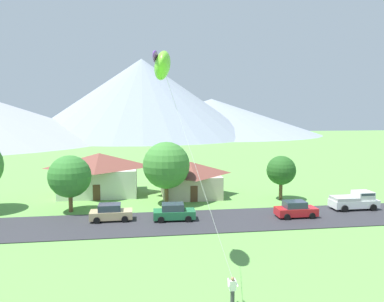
{
  "coord_description": "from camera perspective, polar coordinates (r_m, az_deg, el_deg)",
  "views": [
    {
      "loc": [
        -3.13,
        -5.87,
        10.86
      ],
      "look_at": [
        0.7,
        21.32,
        7.94
      ],
      "focal_mm": 33.48,
      "sensor_mm": 36.0,
      "label": 1
    }
  ],
  "objects": [
    {
      "name": "road_strip",
      "position": [
        36.35,
        -2.77,
        -11.25
      ],
      "size": [
        160.0,
        7.76,
        0.08
      ],
      "primitive_type": "cube",
      "color": "#2D2D33",
      "rests_on": "ground"
    },
    {
      "name": "mountain_far_east_ridge",
      "position": [
        189.16,
        3.12,
        5.53
      ],
      "size": [
        111.15,
        111.15,
        18.22
      ],
      "primitive_type": "cone",
      "color": "gray",
      "rests_on": "ground"
    },
    {
      "name": "mountain_east_ridge",
      "position": [
        169.95,
        -7.97,
        8.38
      ],
      "size": [
        104.63,
        104.63,
        35.79
      ],
      "primitive_type": "cone",
      "color": "gray",
      "rests_on": "ground"
    },
    {
      "name": "house_leftmost",
      "position": [
        49.69,
        -14.5,
        -3.38
      ],
      "size": [
        10.58,
        8.17,
        5.55
      ],
      "color": "silver",
      "rests_on": "ground"
    },
    {
      "name": "house_left_center",
      "position": [
        47.4,
        -0.32,
        -4.3
      ],
      "size": [
        8.01,
        7.92,
        4.49
      ],
      "color": "beige",
      "rests_on": "ground"
    },
    {
      "name": "tree_near_left",
      "position": [
        42.62,
        -4.1,
        -2.28
      ],
      "size": [
        5.59,
        5.59,
        7.49
      ],
      "color": "brown",
      "rests_on": "ground"
    },
    {
      "name": "tree_left_of_center",
      "position": [
        46.16,
        14.03,
        -3.02
      ],
      "size": [
        3.64,
        3.64,
        5.55
      ],
      "color": "brown",
      "rests_on": "ground"
    },
    {
      "name": "tree_right_of_center",
      "position": [
        41.43,
        -18.9,
        -3.86
      ],
      "size": [
        4.64,
        4.64,
        6.28
      ],
      "color": "brown",
      "rests_on": "ground"
    },
    {
      "name": "parked_car_green_west_end",
      "position": [
        36.74,
        -2.92,
        -9.72
      ],
      "size": [
        4.26,
        2.19,
        1.68
      ],
      "color": "#237042",
      "rests_on": "road_strip"
    },
    {
      "name": "parked_car_red_mid_west",
      "position": [
        39.2,
        16.18,
        -8.94
      ],
      "size": [
        4.21,
        2.09,
        1.68
      ],
      "color": "red",
      "rests_on": "road_strip"
    },
    {
      "name": "parked_car_tan_mid_east",
      "position": [
        37.45,
        -12.8,
        -9.56
      ],
      "size": [
        4.23,
        2.14,
        1.68
      ],
      "color": "tan",
      "rests_on": "road_strip"
    },
    {
      "name": "pickup_truck_white_west_side",
      "position": [
        44.61,
        24.53,
        -7.18
      ],
      "size": [
        5.21,
        2.34,
        1.99
      ],
      "color": "white",
      "rests_on": "road_strip"
    },
    {
      "name": "kite_flyer_with_kite",
      "position": [
        24.61,
        -4.68,
        13.05
      ],
      "size": [
        4.68,
        7.64,
        15.07
      ],
      "color": "#3D3D42",
      "rests_on": "ground"
    }
  ]
}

